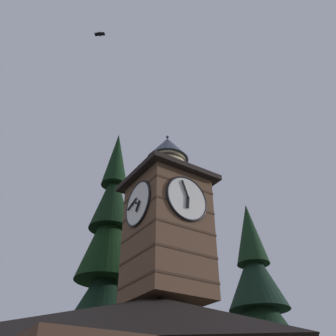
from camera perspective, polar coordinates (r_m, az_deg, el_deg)
The scene contains 5 objects.
clock_tower at distance 16.76m, azimuth -0.11°, elevation -8.24°, with size 3.74×3.74×8.60m.
pine_tree_behind at distance 20.54m, azimuth -9.99°, elevation -18.26°, with size 5.02×5.02×18.12m.
pine_tree_aside at distance 22.04m, azimuth 14.65°, elevation -24.04°, with size 6.30×6.30×13.53m.
moon at distance 54.60m, azimuth -5.68°, elevation -21.29°, with size 1.59×1.59×1.59m.
flying_bird_high at distance 19.35m, azimuth -10.62°, elevation 19.90°, with size 0.50×0.45×0.14m.
Camera 1 is at (9.26, 9.97, 2.25)m, focal length 38.98 mm.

